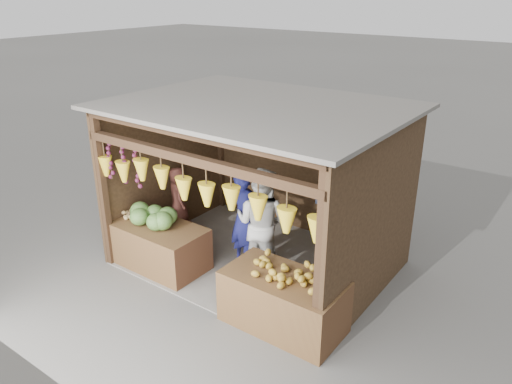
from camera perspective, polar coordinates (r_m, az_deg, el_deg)
ground at (r=8.40m, az=0.12°, el=-8.00°), size 80.00×80.00×0.00m
stall_structure at (r=7.67m, az=-0.26°, el=2.72°), size 4.30×3.30×2.66m
back_shelf at (r=8.53m, az=10.97°, el=-1.35°), size 1.25×0.32×1.32m
counter_left at (r=8.31m, az=-11.21°, el=-5.99°), size 1.65×0.85×0.72m
counter_right at (r=6.80m, az=3.14°, el=-12.39°), size 1.61×0.85×0.75m
stool at (r=9.28m, az=-8.64°, el=-4.12°), size 0.31×0.31×0.29m
man_standing at (r=7.93m, az=-1.31°, el=-3.03°), size 0.68×0.52×1.69m
woman_standing at (r=7.69m, az=0.63°, el=-3.53°), size 0.96×0.80×1.78m
vendor_seated at (r=9.01m, az=-8.88°, el=-0.35°), size 0.60×0.57×1.04m
melon_pile at (r=8.11m, az=-11.64°, el=-2.65°), size 1.00×0.50×0.32m
tanfruit_pile at (r=8.52m, az=-14.13°, el=-2.33°), size 0.34×0.40×0.13m
mango_pile at (r=6.56m, az=3.33°, el=-8.76°), size 1.40×0.64×0.22m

